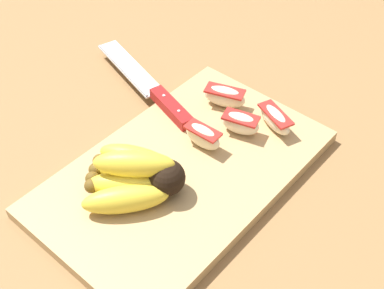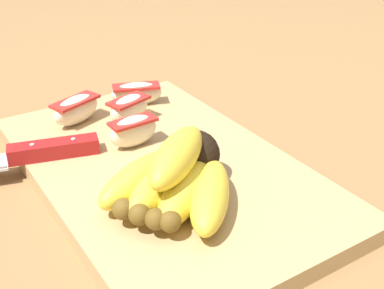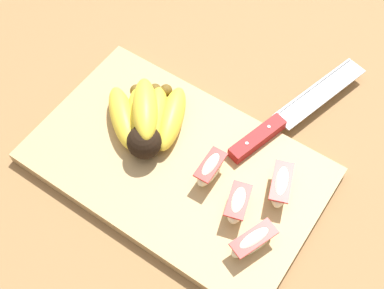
{
  "view_description": "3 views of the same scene",
  "coord_description": "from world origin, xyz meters",
  "px_view_note": "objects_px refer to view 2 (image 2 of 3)",
  "views": [
    {
      "loc": [
        0.37,
        0.33,
        0.57
      ],
      "look_at": [
        -0.03,
        -0.01,
        0.04
      ],
      "focal_mm": 48.18,
      "sensor_mm": 36.0,
      "label": 1
    },
    {
      "loc": [
        0.42,
        -0.24,
        0.3
      ],
      "look_at": [
        0.03,
        0.01,
        0.05
      ],
      "focal_mm": 47.11,
      "sensor_mm": 36.0,
      "label": 2
    },
    {
      "loc": [
        -0.23,
        0.29,
        0.67
      ],
      "look_at": [
        -0.02,
        -0.02,
        0.06
      ],
      "focal_mm": 47.76,
      "sensor_mm": 36.0,
      "label": 3
    }
  ],
  "objects_px": {
    "apple_wedge_far": "(76,109)",
    "apple_wedge_extra": "(136,93)",
    "chefs_knife": "(9,157)",
    "apple_wedge_near": "(134,130)",
    "banana_bunch": "(177,178)",
    "apple_wedge_middle": "(129,108)"
  },
  "relations": [
    {
      "from": "banana_bunch",
      "to": "apple_wedge_extra",
      "type": "xyz_separation_m",
      "value": [
        -0.23,
        0.07,
        -0.01
      ]
    },
    {
      "from": "chefs_knife",
      "to": "apple_wedge_middle",
      "type": "relative_size",
      "value": 4.33
    },
    {
      "from": "apple_wedge_far",
      "to": "chefs_knife",
      "type": "bearing_deg",
      "value": -61.39
    },
    {
      "from": "banana_bunch",
      "to": "apple_wedge_middle",
      "type": "height_order",
      "value": "banana_bunch"
    },
    {
      "from": "apple_wedge_near",
      "to": "apple_wedge_far",
      "type": "relative_size",
      "value": 0.83
    },
    {
      "from": "apple_wedge_middle",
      "to": "apple_wedge_extra",
      "type": "height_order",
      "value": "apple_wedge_middle"
    },
    {
      "from": "banana_bunch",
      "to": "apple_wedge_extra",
      "type": "distance_m",
      "value": 0.24
    },
    {
      "from": "chefs_knife",
      "to": "apple_wedge_extra",
      "type": "distance_m",
      "value": 0.2
    },
    {
      "from": "apple_wedge_near",
      "to": "chefs_knife",
      "type": "bearing_deg",
      "value": -106.23
    },
    {
      "from": "banana_bunch",
      "to": "apple_wedge_far",
      "type": "height_order",
      "value": "banana_bunch"
    },
    {
      "from": "chefs_knife",
      "to": "apple_wedge_extra",
      "type": "height_order",
      "value": "apple_wedge_extra"
    },
    {
      "from": "chefs_knife",
      "to": "apple_wedge_extra",
      "type": "bearing_deg",
      "value": 108.79
    },
    {
      "from": "chefs_knife",
      "to": "apple_wedge_far",
      "type": "xyz_separation_m",
      "value": [
        -0.06,
        0.1,
        0.01
      ]
    },
    {
      "from": "chefs_knife",
      "to": "apple_wedge_middle",
      "type": "distance_m",
      "value": 0.16
    },
    {
      "from": "apple_wedge_near",
      "to": "apple_wedge_far",
      "type": "xyz_separation_m",
      "value": [
        -0.09,
        -0.03,
        -0.0
      ]
    },
    {
      "from": "banana_bunch",
      "to": "chefs_knife",
      "type": "distance_m",
      "value": 0.2
    },
    {
      "from": "apple_wedge_far",
      "to": "apple_wedge_near",
      "type": "bearing_deg",
      "value": 19.57
    },
    {
      "from": "apple_wedge_near",
      "to": "apple_wedge_middle",
      "type": "bearing_deg",
      "value": 158.11
    },
    {
      "from": "apple_wedge_middle",
      "to": "apple_wedge_extra",
      "type": "bearing_deg",
      "value": 143.13
    },
    {
      "from": "banana_bunch",
      "to": "apple_wedge_middle",
      "type": "relative_size",
      "value": 2.42
    },
    {
      "from": "banana_bunch",
      "to": "chefs_knife",
      "type": "relative_size",
      "value": 0.56
    },
    {
      "from": "apple_wedge_far",
      "to": "apple_wedge_extra",
      "type": "bearing_deg",
      "value": 96.4
    }
  ]
}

